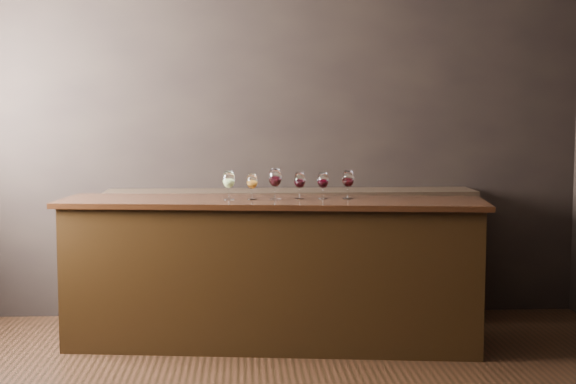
{
  "coord_description": "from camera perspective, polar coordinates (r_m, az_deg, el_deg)",
  "views": [
    {
      "loc": [
        -0.15,
        -3.97,
        1.58
      ],
      "look_at": [
        0.16,
        1.38,
        1.05
      ],
      "focal_mm": 50.0,
      "sensor_mm": 36.0,
      "label": 1
    }
  ],
  "objects": [
    {
      "name": "glass_red_b",
      "position": [
        5.42,
        0.84,
        0.81
      ],
      "size": [
        0.08,
        0.08,
        0.18
      ],
      "color": "white",
      "rests_on": "bar_top"
    },
    {
      "name": "glass_amber",
      "position": [
        5.39,
        -2.57,
        0.73
      ],
      "size": [
        0.08,
        0.08,
        0.18
      ],
      "color": "white",
      "rests_on": "bar_top"
    },
    {
      "name": "glass_white",
      "position": [
        5.38,
        -4.23,
        0.84
      ],
      "size": [
        0.08,
        0.08,
        0.19
      ],
      "color": "white",
      "rests_on": "bar_top"
    },
    {
      "name": "bar_counter",
      "position": [
        5.47,
        -1.17,
        -5.95
      ],
      "size": [
        2.81,
        0.93,
        0.96
      ],
      "primitive_type": "cube",
      "rotation": [
        0.0,
        0.0,
        -0.12
      ],
      "color": "black",
      "rests_on": "ground"
    },
    {
      "name": "glass_red_c",
      "position": [
        5.43,
        2.51,
        0.8
      ],
      "size": [
        0.08,
        0.08,
        0.18
      ],
      "color": "white",
      "rests_on": "bar_top"
    },
    {
      "name": "glass_red_a",
      "position": [
        5.4,
        -0.92,
        0.99
      ],
      "size": [
        0.09,
        0.09,
        0.21
      ],
      "color": "white",
      "rests_on": "bar_top"
    },
    {
      "name": "back_bar_shelf",
      "position": [
        6.11,
        0.21,
        -4.54
      ],
      "size": [
        2.78,
        0.4,
        1.0
      ],
      "primitive_type": "cube",
      "color": "black",
      "rests_on": "ground"
    },
    {
      "name": "bar_top",
      "position": [
        5.39,
        -1.18,
        -0.73
      ],
      "size": [
        2.91,
        1.0,
        0.04
      ],
      "primitive_type": "cube",
      "rotation": [
        0.0,
        0.0,
        -0.12
      ],
      "color": "black",
      "rests_on": "bar_counter"
    },
    {
      "name": "room_shell",
      "position": [
        4.1,
        -4.58,
        8.83
      ],
      "size": [
        5.02,
        4.52,
        2.81
      ],
      "color": "black",
      "rests_on": "ground"
    },
    {
      "name": "glass_red_d",
      "position": [
        5.45,
        4.3,
        0.9
      ],
      "size": [
        0.08,
        0.08,
        0.19
      ],
      "color": "white",
      "rests_on": "bar_top"
    }
  ]
}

